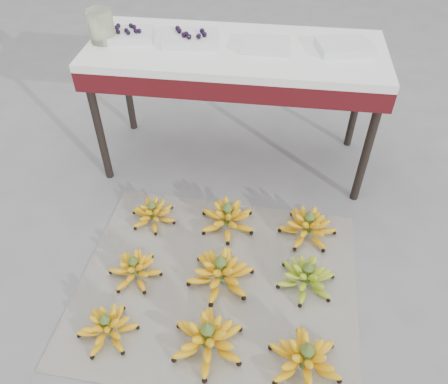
# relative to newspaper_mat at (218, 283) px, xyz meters

# --- Properties ---
(ground) EXTENTS (60.00, 60.00, 0.00)m
(ground) POSITION_rel_newspaper_mat_xyz_m (-0.04, 0.03, -0.00)
(ground) COLOR slate
(ground) RESTS_ON ground
(newspaper_mat) EXTENTS (1.29, 1.10, 0.01)m
(newspaper_mat) POSITION_rel_newspaper_mat_xyz_m (0.00, 0.00, 0.00)
(newspaper_mat) COLOR silver
(newspaper_mat) RESTS_ON ground
(bunch_front_left) EXTENTS (0.25, 0.25, 0.15)m
(bunch_front_left) POSITION_rel_newspaper_mat_xyz_m (-0.41, -0.31, 0.05)
(bunch_front_left) COLOR yellow
(bunch_front_left) RESTS_ON newspaper_mat
(bunch_front_center) EXTENTS (0.39, 0.39, 0.18)m
(bunch_front_center) POSITION_rel_newspaper_mat_xyz_m (0.01, -0.31, 0.07)
(bunch_front_center) COLOR yellow
(bunch_front_center) RESTS_ON newspaper_mat
(bunch_front_right) EXTENTS (0.35, 0.35, 0.18)m
(bunch_front_right) POSITION_rel_newspaper_mat_xyz_m (0.39, -0.34, 0.06)
(bunch_front_right) COLOR yellow
(bunch_front_right) RESTS_ON newspaper_mat
(bunch_mid_left) EXTENTS (0.25, 0.25, 0.15)m
(bunch_mid_left) POSITION_rel_newspaper_mat_xyz_m (-0.38, -0.01, 0.05)
(bunch_mid_left) COLOR yellow
(bunch_mid_left) RESTS_ON newspaper_mat
(bunch_mid_center) EXTENTS (0.35, 0.35, 0.18)m
(bunch_mid_center) POSITION_rel_newspaper_mat_xyz_m (0.01, 0.02, 0.07)
(bunch_mid_center) COLOR yellow
(bunch_mid_center) RESTS_ON newspaper_mat
(bunch_mid_right) EXTENTS (0.27, 0.27, 0.16)m
(bunch_mid_right) POSITION_rel_newspaper_mat_xyz_m (0.40, 0.05, 0.06)
(bunch_mid_right) COLOR olive
(bunch_mid_right) RESTS_ON newspaper_mat
(bunch_back_left) EXTENTS (0.27, 0.27, 0.14)m
(bunch_back_left) POSITION_rel_newspaper_mat_xyz_m (-0.39, 0.35, 0.05)
(bunch_back_left) COLOR yellow
(bunch_back_left) RESTS_ON newspaper_mat
(bunch_back_center) EXTENTS (0.38, 0.38, 0.17)m
(bunch_back_center) POSITION_rel_newspaper_mat_xyz_m (-0.00, 0.36, 0.06)
(bunch_back_center) COLOR yellow
(bunch_back_center) RESTS_ON newspaper_mat
(bunch_back_right) EXTENTS (0.34, 0.34, 0.17)m
(bunch_back_right) POSITION_rel_newspaper_mat_xyz_m (0.40, 0.35, 0.06)
(bunch_back_right) COLOR yellow
(bunch_back_right) RESTS_ON newspaper_mat
(vendor_table) EXTENTS (1.50, 0.60, 0.72)m
(vendor_table) POSITION_rel_newspaper_mat_xyz_m (-0.03, 0.91, 0.63)
(vendor_table) COLOR black
(vendor_table) RESTS_ON ground
(tray_far_left) EXTENTS (0.27, 0.21, 0.06)m
(tray_far_left) POSITION_rel_newspaper_mat_xyz_m (-0.58, 0.93, 0.74)
(tray_far_left) COLOR silver
(tray_far_left) RESTS_ON vendor_table
(tray_left) EXTENTS (0.29, 0.22, 0.07)m
(tray_left) POSITION_rel_newspaper_mat_xyz_m (-0.26, 0.93, 0.74)
(tray_left) COLOR silver
(tray_left) RESTS_ON vendor_table
(tray_right) EXTENTS (0.24, 0.17, 0.04)m
(tray_right) POSITION_rel_newspaper_mat_xyz_m (0.11, 0.91, 0.73)
(tray_right) COLOR silver
(tray_right) RESTS_ON vendor_table
(tray_far_right) EXTENTS (0.29, 0.24, 0.04)m
(tray_far_right) POSITION_rel_newspaper_mat_xyz_m (0.50, 0.94, 0.74)
(tray_far_right) COLOR silver
(tray_far_right) RESTS_ON vendor_table
(glass_jar) EXTENTS (0.15, 0.15, 0.16)m
(glass_jar) POSITION_rel_newspaper_mat_xyz_m (-0.70, 0.88, 0.80)
(glass_jar) COLOR beige
(glass_jar) RESTS_ON vendor_table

